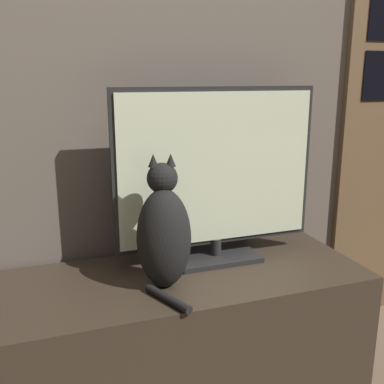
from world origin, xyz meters
name	(u,v)px	position (x,y,z in m)	size (l,w,h in m)	color
wall_back	(147,55)	(0.00, 1.22, 1.30)	(4.80, 0.05, 2.60)	#60564C
tv_stand	(173,334)	(0.00, 0.91, 0.25)	(1.48, 0.55, 0.49)	#33281E
tv	(217,175)	(0.22, 1.01, 0.84)	(0.82, 0.20, 0.69)	black
cat	(164,233)	(-0.05, 0.85, 0.69)	(0.22, 0.33, 0.47)	black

